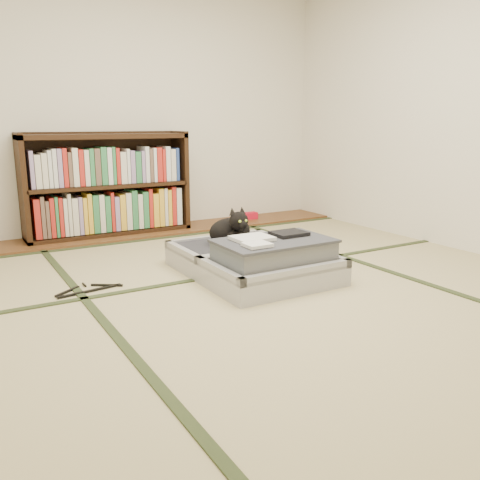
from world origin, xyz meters
TOP-DOWN VIEW (x-y plane):
  - floor at (0.00, 0.00)m, footprint 4.50×4.50m
  - wood_strip at (0.00, 2.00)m, footprint 4.00×0.50m
  - red_item at (1.16, 2.03)m, footprint 0.15×0.09m
  - room_shell at (0.00, 0.00)m, footprint 4.50×4.50m
  - tatami_borders at (0.00, 0.49)m, footprint 4.00×4.50m
  - bookcase at (-0.35, 2.07)m, footprint 1.49×0.34m
  - suitcase at (0.13, 0.28)m, footprint 0.83×1.10m
  - cat at (0.11, 0.57)m, footprint 0.37×0.37m
  - cable_coil at (0.29, 0.60)m, footprint 0.11×0.11m
  - hanger at (-0.94, 0.55)m, footprint 0.42×0.22m

SIDE VIEW (x-z plane):
  - floor at x=0.00m, z-range 0.00..0.00m
  - tatami_borders at x=0.00m, z-range 0.00..0.01m
  - hanger at x=-0.94m, z-range 0.00..0.01m
  - wood_strip at x=0.00m, z-range 0.00..0.02m
  - red_item at x=1.16m, z-range 0.02..0.09m
  - suitcase at x=0.13m, z-range -0.05..0.28m
  - cable_coil at x=0.29m, z-range 0.16..0.18m
  - cat at x=0.11m, z-range 0.12..0.42m
  - bookcase at x=-0.35m, z-range -0.03..0.93m
  - room_shell at x=0.00m, z-range -0.79..3.71m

